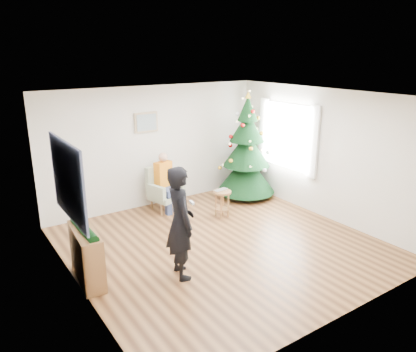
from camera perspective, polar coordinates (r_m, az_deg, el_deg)
floor at (r=7.27m, az=2.02°, el=-9.61°), size 5.00×5.00×0.00m
ceiling at (r=6.53m, az=2.26°, el=11.22°), size 5.00×5.00×0.00m
wall_back at (r=8.86m, az=-7.45°, el=4.14°), size 5.00×0.00×5.00m
wall_front at (r=5.11m, az=18.99°, el=-6.55°), size 5.00×0.00×5.00m
wall_left at (r=5.75m, az=-18.48°, el=-3.83°), size 0.00×5.00×5.00m
wall_right at (r=8.45m, az=15.98°, el=2.99°), size 0.00×5.00×5.00m
window_panel at (r=9.05m, az=11.15°, el=5.52°), size 0.04×1.30×1.40m
curtains at (r=9.02m, az=11.01°, el=5.51°), size 0.05×1.75×1.50m
christmas_tree at (r=9.31m, az=5.45°, el=3.54°), size 1.34×1.34×2.43m
stool at (r=8.32m, az=2.00°, el=-3.90°), size 0.37×0.37×0.56m
laptop at (r=8.22m, az=2.02°, el=-2.05°), size 0.33×0.24×0.02m
armchair at (r=8.73m, az=-6.13°, el=-2.55°), size 0.78×0.75×0.95m
seated_person at (r=8.61m, az=-5.94°, el=-0.82°), size 0.44×0.58×1.25m
standing_man at (r=6.00m, az=-3.92°, el=-6.57°), size 0.53×0.70×1.72m
game_controller at (r=5.96m, az=-2.30°, el=-3.75°), size 0.06×0.13×0.04m
console at (r=6.32m, az=-16.70°, el=-10.67°), size 0.39×1.02×0.80m
garland at (r=6.14m, az=-17.03°, el=-7.19°), size 0.14×0.90×0.14m
tapestry at (r=5.96m, az=-19.14°, el=-0.63°), size 0.03×1.50×1.15m
framed_picture at (r=8.63m, az=-8.68°, el=7.47°), size 0.52×0.05×0.42m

